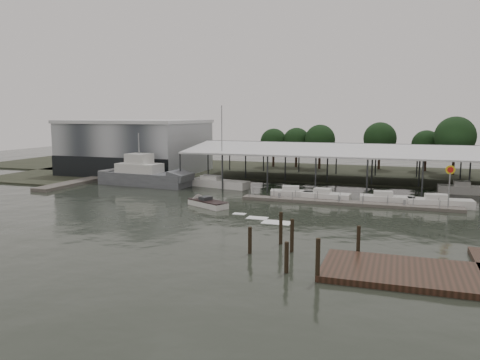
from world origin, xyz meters
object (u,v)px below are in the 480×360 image
(shell_fuel_sign, at_px, (450,179))
(white_sailboat, at_px, (218,183))
(grey_trawler, at_px, (145,176))
(speedboat_underway, at_px, (205,203))

(shell_fuel_sign, relative_size, white_sailboat, 0.42)
(grey_trawler, distance_m, white_sailboat, 12.39)
(speedboat_underway, bearing_deg, shell_fuel_sign, -138.03)
(white_sailboat, height_order, speedboat_underway, white_sailboat)
(grey_trawler, relative_size, speedboat_underway, 1.02)
(grey_trawler, distance_m, speedboat_underway, 20.94)
(grey_trawler, bearing_deg, speedboat_underway, -34.34)
(grey_trawler, bearing_deg, white_sailboat, 13.74)
(shell_fuel_sign, bearing_deg, speedboat_underway, -166.73)
(shell_fuel_sign, height_order, grey_trawler, grey_trawler)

